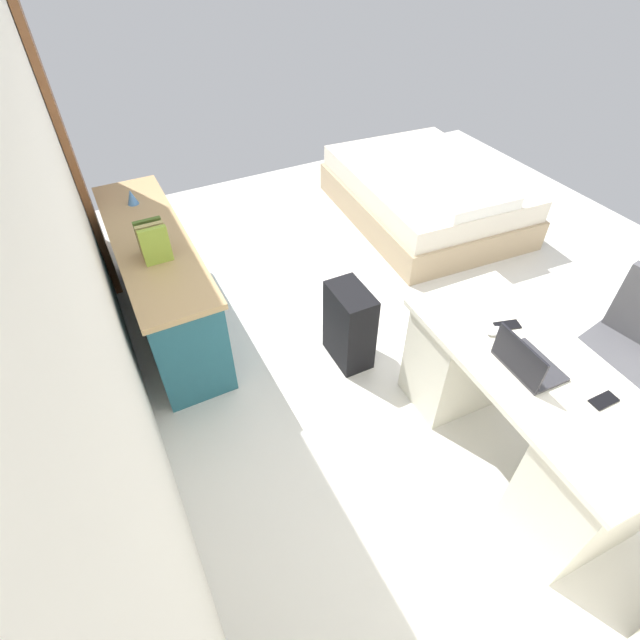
# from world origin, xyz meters

# --- Properties ---
(ground_plane) EXTENTS (5.60, 5.60, 0.00)m
(ground_plane) POSITION_xyz_m (0.00, 0.00, 0.00)
(ground_plane) COLOR silver
(wall_back) EXTENTS (4.60, 0.10, 2.60)m
(wall_back) POSITION_xyz_m (0.00, 2.04, 1.30)
(wall_back) COLOR white
(wall_back) RESTS_ON ground_plane
(door_wooden) EXTENTS (0.88, 0.05, 2.04)m
(door_wooden) POSITION_xyz_m (1.75, 1.96, 1.02)
(door_wooden) COLOR brown
(door_wooden) RESTS_ON ground_plane
(desk) EXTENTS (1.47, 0.73, 0.74)m
(desk) POSITION_xyz_m (-1.25, 0.21, 0.38)
(desk) COLOR silver
(desk) RESTS_ON ground_plane
(office_chair) EXTENTS (0.52, 0.52, 0.94)m
(office_chair) POSITION_xyz_m (-1.27, -0.56, 0.42)
(office_chair) COLOR black
(office_chair) RESTS_ON ground_plane
(credenza) EXTENTS (1.80, 0.48, 0.75)m
(credenza) POSITION_xyz_m (0.79, 1.66, 0.38)
(credenza) COLOR #235B6B
(credenza) RESTS_ON ground_plane
(bed) EXTENTS (2.00, 1.54, 0.58)m
(bed) POSITION_xyz_m (1.16, -0.98, 0.24)
(bed) COLOR tan
(bed) RESTS_ON ground_plane
(suitcase_black) EXTENTS (0.36, 0.23, 0.59)m
(suitcase_black) POSITION_xyz_m (-0.17, 0.64, 0.29)
(suitcase_black) COLOR black
(suitcase_black) RESTS_ON ground_plane
(laptop) EXTENTS (0.32, 0.24, 0.21)m
(laptop) POSITION_xyz_m (-1.22, 0.29, 0.78)
(laptop) COLOR #333338
(laptop) RESTS_ON desk
(computer_mouse) EXTENTS (0.06, 0.10, 0.03)m
(computer_mouse) POSITION_xyz_m (-0.97, 0.24, 0.75)
(computer_mouse) COLOR white
(computer_mouse) RESTS_ON desk
(cell_phone_near_laptop) EXTENTS (0.07, 0.14, 0.01)m
(cell_phone_near_laptop) POSITION_xyz_m (-1.54, 0.10, 0.74)
(cell_phone_near_laptop) COLOR black
(cell_phone_near_laptop) RESTS_ON desk
(cell_phone_by_mouse) EXTENTS (0.10, 0.15, 0.01)m
(cell_phone_by_mouse) POSITION_xyz_m (-0.96, 0.14, 0.74)
(cell_phone_by_mouse) COLOR black
(cell_phone_by_mouse) RESTS_ON desk
(book_row) EXTENTS (0.19, 0.17, 0.24)m
(book_row) POSITION_xyz_m (0.54, 1.66, 0.86)
(book_row) COLOR #8EAD3A
(book_row) RESTS_ON credenza
(figurine_small) EXTENTS (0.08, 0.08, 0.11)m
(figurine_small) POSITION_xyz_m (1.28, 1.66, 0.81)
(figurine_small) COLOR #4C7FBF
(figurine_small) RESTS_ON credenza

